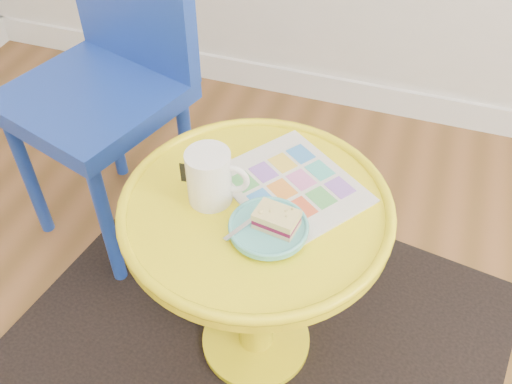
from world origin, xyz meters
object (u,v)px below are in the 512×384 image
(mug, at_px, (210,176))
(plate, at_px, (268,228))
(newspaper, at_px, (292,186))
(side_table, at_px, (256,252))
(chair, at_px, (109,67))

(mug, bearing_deg, plate, -26.07)
(plate, bearing_deg, newspaper, 87.31)
(side_table, bearing_deg, newspaper, 54.69)
(newspaper, bearing_deg, side_table, -89.41)
(side_table, height_order, plate, plate)
(mug, bearing_deg, chair, 135.53)
(plate, bearing_deg, chair, 144.14)
(side_table, distance_m, newspaper, 0.19)
(side_table, relative_size, mug, 4.33)
(mug, height_order, plate, mug)
(chair, height_order, newspaper, chair)
(newspaper, distance_m, mug, 0.19)
(newspaper, relative_size, plate, 1.82)
(chair, relative_size, mug, 7.19)
(mug, relative_size, plate, 0.84)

